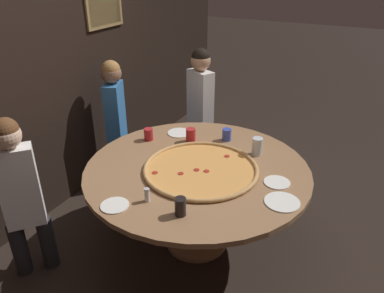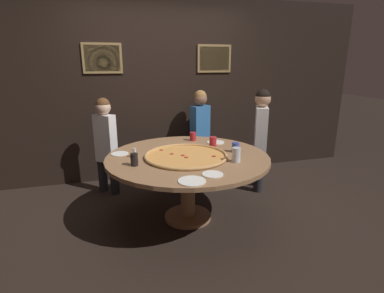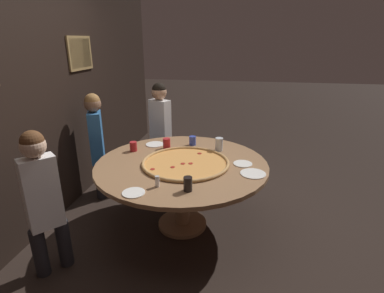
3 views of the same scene
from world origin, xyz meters
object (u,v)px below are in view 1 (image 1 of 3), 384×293
Objects in this scene: white_plate_far_back at (277,182)px; diner_side_right at (20,191)px; drink_cup_centre_back at (227,135)px; giant_pizza at (201,169)px; diner_far_left at (115,117)px; white_plate_near_front at (115,205)px; white_plate_beside_cup at (179,133)px; white_plate_left_side at (282,202)px; drink_cup_near_right at (149,134)px; drink_cup_by_shaker at (191,135)px; dining_table at (197,180)px; drink_cup_far_left at (257,146)px; diner_far_right at (200,104)px; condiment_shaker at (147,195)px; drink_cup_front_edge at (180,207)px.

white_plate_far_back is 1.82m from diner_side_right.
giant_pizza is at bearing -177.09° from drink_cup_centre_back.
drink_cup_centre_back is 1.20m from diner_far_left.
white_plate_beside_cup is (1.17, 0.17, 0.00)m from white_plate_near_front.
white_plate_near_front and white_plate_left_side have the same top height.
drink_cup_by_shaker is at bearing -67.12° from drink_cup_near_right.
drink_cup_near_right is at bearing 20.34° from white_plate_near_front.
diner_side_right reaches higher than dining_table.
drink_cup_near_right is 0.37m from drink_cup_by_shaker.
drink_cup_centre_back reaches higher than white_plate_left_side.
drink_cup_centre_back is 0.45× the size of white_plate_left_side.
dining_table is 16.40× the size of drink_cup_centre_back.
drink_cup_centre_back is 0.72× the size of drink_cup_far_left.
drink_cup_by_shaker is at bearing -44.04° from diner_far_right.
white_plate_left_side is 2.43× the size of condiment_shaker.
diner_side_right is at bearing -76.67° from diner_far_right.
white_plate_left_side is 0.18× the size of diner_side_right.
giant_pizza is 3.72× the size of white_plate_left_side.
diner_far_right is (2.00, -0.42, 0.05)m from diner_side_right.
dining_table is 1.31× the size of diner_far_left.
diner_far_left is at bearing 51.24° from drink_cup_front_edge.
white_plate_beside_cup is at bearing 41.71° from dining_table.
diner_far_left reaches higher than condiment_shaker.
dining_table is 17.83× the size of condiment_shaker.
diner_side_right is (-1.38, 0.99, -0.07)m from drink_cup_centre_back.
diner_far_right reaches higher than drink_cup_far_left.
drink_cup_near_right is 1.22m from white_plate_far_back.
white_plate_left_side is 1.82m from diner_far_right.
white_plate_beside_cup is (0.24, -0.17, -0.05)m from drink_cup_near_right.
dining_table is at bearing -39.43° from diner_far_right.
dining_table is 14.18× the size of drink_cup_front_edge.
condiment_shaker is at bearing 174.22° from drink_cup_centre_back.
diner_side_right is at bearing 149.36° from drink_cup_by_shaker.
dining_table is 8.04× the size of white_plate_beside_cup.
white_plate_beside_cup is 1.14× the size of white_plate_far_back.
white_plate_left_side is at bearing -100.65° from giant_pizza.
diner_side_right is 0.93× the size of diner_far_right.
white_plate_beside_cup is 0.17× the size of diner_side_right.
drink_cup_front_edge is at bearing -95.68° from condiment_shaker.
drink_cup_centre_back is 0.45m from white_plate_beside_cup.
white_plate_left_side is 0.18× the size of diner_far_left.
white_plate_beside_cup is at bearing 60.11° from drink_cup_by_shaker.
giant_pizza reaches higher than dining_table.
white_plate_far_back is at bearing -48.63° from white_plate_near_front.
white_plate_beside_cup is 0.91× the size of white_plate_left_side.
diner_side_right is at bearing 130.81° from dining_table.
drink_cup_front_edge is at bearing -42.15° from diner_far_right.
white_plate_far_back and white_plate_left_side have the same top height.
dining_table is at bearing 178.16° from drink_cup_centre_back.
white_plate_far_back is at bearing -84.01° from dining_table.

